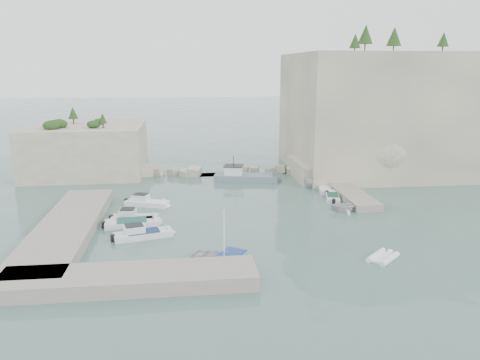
{
  "coord_description": "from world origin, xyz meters",
  "views": [
    {
      "loc": [
        -5.83,
        -43.63,
        15.14
      ],
      "look_at": [
        0.0,
        6.0,
        3.0
      ],
      "focal_mm": 35.0,
      "sensor_mm": 36.0,
      "label": 1
    }
  ],
  "objects": [
    {
      "name": "outcrop_west",
      "position": [
        -20.0,
        25.0,
        3.5
      ],
      "size": [
        16.0,
        14.0,
        7.0
      ],
      "primitive_type": "cube",
      "color": "beige",
      "rests_on": "ground"
    },
    {
      "name": "tender_east_c",
      "position": [
        11.23,
        11.05,
        0.0
      ],
      "size": [
        2.16,
        4.59,
        0.7
      ],
      "primitive_type": null,
      "rotation": [
        0.0,
        0.0,
        1.4
      ],
      "color": "silver",
      "rests_on": "ground"
    },
    {
      "name": "vegetation",
      "position": [
        17.83,
        24.4,
        17.93
      ],
      "size": [
        53.48,
        13.88,
        13.4
      ],
      "color": "#1E4219",
      "rests_on": "ground"
    },
    {
      "name": "quay_west",
      "position": [
        -17.0,
        -1.0,
        0.55
      ],
      "size": [
        5.0,
        24.0,
        1.1
      ],
      "primitive_type": "cube",
      "color": "#9E9689",
      "rests_on": "ground"
    },
    {
      "name": "tender_east_d",
      "position": [
        11.29,
        13.28,
        0.0
      ],
      "size": [
        4.91,
        2.85,
        1.79
      ],
      "primitive_type": "imported",
      "rotation": [
        0.0,
        0.0,
        1.83
      ],
      "color": "white",
      "rests_on": "ground"
    },
    {
      "name": "tender_east_b",
      "position": [
        11.07,
        7.4,
        0.0
      ],
      "size": [
        2.42,
        4.48,
        0.7
      ],
      "primitive_type": null,
      "rotation": [
        0.0,
        0.0,
        1.33
      ],
      "color": "white",
      "rests_on": "ground"
    },
    {
      "name": "rowboat",
      "position": [
        -3.08,
        -9.65,
        0.0
      ],
      "size": [
        6.41,
        5.96,
        1.08
      ],
      "primitive_type": "imported",
      "rotation": [
        0.0,
        0.0,
        1.0
      ],
      "color": "silver",
      "rests_on": "ground"
    },
    {
      "name": "tender_east_a",
      "position": [
        10.96,
        2.88,
        0.0
      ],
      "size": [
        3.39,
        2.99,
        1.67
      ],
      "primitive_type": "imported",
      "rotation": [
        0.0,
        0.0,
        1.49
      ],
      "color": "silver",
      "rests_on": "ground"
    },
    {
      "name": "motorboat_c",
      "position": [
        -11.27,
        0.68,
        0.0
      ],
      "size": [
        5.86,
        2.74,
        0.7
      ],
      "primitive_type": null,
      "rotation": [
        0.0,
        0.0,
        0.12
      ],
      "color": "silver",
      "rests_on": "ground"
    },
    {
      "name": "quay_south",
      "position": [
        -10.0,
        -12.5,
        0.55
      ],
      "size": [
        18.0,
        4.0,
        1.1
      ],
      "primitive_type": "cube",
      "color": "#9E9689",
      "rests_on": "ground"
    },
    {
      "name": "ledge_east",
      "position": [
        13.5,
        10.0,
        0.4
      ],
      "size": [
        3.0,
        16.0,
        0.8
      ],
      "primitive_type": "cube",
      "color": "#9E9689",
      "rests_on": "ground"
    },
    {
      "name": "ground",
      "position": [
        0.0,
        0.0,
        0.0
      ],
      "size": [
        400.0,
        400.0,
        0.0
      ],
      "primitive_type": "plane",
      "color": "#4A6F67",
      "rests_on": "ground"
    },
    {
      "name": "cliff_east",
      "position": [
        23.0,
        23.0,
        8.5
      ],
      "size": [
        26.0,
        22.0,
        17.0
      ],
      "primitive_type": "cube",
      "color": "beige",
      "rests_on": "ground"
    },
    {
      "name": "motorboat_d",
      "position": [
        -9.9,
        -2.74,
        0.0
      ],
      "size": [
        5.98,
        3.1,
        1.4
      ],
      "primitive_type": null,
      "rotation": [
        0.0,
        0.0,
        0.26
      ],
      "color": "white",
      "rests_on": "ground"
    },
    {
      "name": "rowboat_mast",
      "position": [
        -3.08,
        -9.65,
        2.64
      ],
      "size": [
        0.1,
        0.1,
        4.2
      ],
      "primitive_type": "cylinder",
      "color": "white",
      "rests_on": "rowboat"
    },
    {
      "name": "cliff_terrace",
      "position": [
        13.0,
        18.0,
        1.25
      ],
      "size": [
        8.0,
        10.0,
        2.5
      ],
      "primitive_type": "cube",
      "color": "beige",
      "rests_on": "ground"
    },
    {
      "name": "work_boat",
      "position": [
        2.23,
        17.9,
        0.0
      ],
      "size": [
        9.75,
        4.61,
        2.2
      ],
      "primitive_type": null,
      "rotation": [
        0.0,
        0.0,
        -0.2
      ],
      "color": "slate",
      "rests_on": "ground"
    },
    {
      "name": "inflatable_dinghy",
      "position": [
        9.73,
        -10.06,
        0.0
      ],
      "size": [
        3.3,
        3.2,
        0.44
      ],
      "primitive_type": null,
      "rotation": [
        0.0,
        0.0,
        0.74
      ],
      "color": "white",
      "rests_on": "ground"
    },
    {
      "name": "motorboat_b",
      "position": [
        -11.11,
        2.09,
        0.0
      ],
      "size": [
        5.16,
        2.07,
        1.4
      ],
      "primitive_type": null,
      "rotation": [
        0.0,
        0.0,
        -0.09
      ],
      "color": "silver",
      "rests_on": "ground"
    },
    {
      "name": "motorboat_a",
      "position": [
        -10.32,
        7.44,
        0.0
      ],
      "size": [
        5.55,
        3.29,
        1.4
      ],
      "primitive_type": null,
      "rotation": [
        0.0,
        0.0,
        -0.34
      ],
      "color": "white",
      "rests_on": "ground"
    },
    {
      "name": "breakwater",
      "position": [
        -1.0,
        22.0,
        0.7
      ],
      "size": [
        28.0,
        3.0,
        1.4
      ],
      "primitive_type": "cube",
      "color": "beige",
      "rests_on": "ground"
    }
  ]
}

